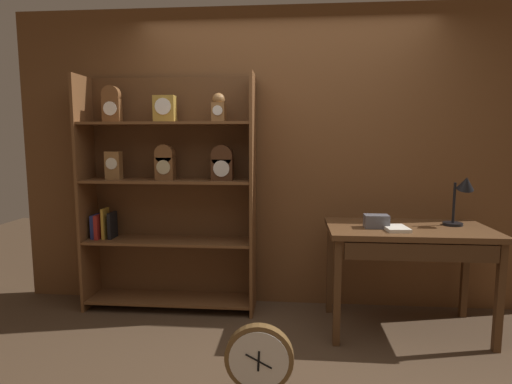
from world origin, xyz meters
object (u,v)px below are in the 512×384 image
Objects in this scene: bookshelf at (168,191)px; open_repair_manual at (396,228)px; workbench at (409,240)px; toolbox_small at (376,221)px; desk_lamp at (462,193)px; round_clock_large at (259,361)px.

bookshelf is 1.89m from open_repair_manual.
bookshelf is 1.66× the size of workbench.
toolbox_small is (1.70, -0.36, -0.17)m from bookshelf.
round_clock_large is at bearing -145.21° from desk_lamp.
open_repair_manual is at bearing -13.26° from bookshelf.
round_clock_large is (-1.06, -0.93, -0.50)m from workbench.
bookshelf is 2.00m from workbench.
round_clock_large is at bearing -54.94° from bookshelf.
workbench is 3.03× the size of desk_lamp.
workbench reaches higher than round_clock_large.
desk_lamp is (0.40, 0.08, 0.35)m from workbench.
toolbox_small is at bearing -170.45° from desk_lamp.
workbench is at bearing -9.70° from bookshelf.
bookshelf is at bearing 170.30° from workbench.
round_clock_large is (-0.81, -0.91, -0.64)m from toolbox_small.
desk_lamp is (2.35, -0.25, 0.03)m from bookshelf.
workbench is 0.19m from open_repair_manual.
desk_lamp reaches higher than workbench.
workbench is at bearing 41.33° from round_clock_large.
desk_lamp is at bearing 34.79° from round_clock_large.
desk_lamp is at bearing -6.07° from bookshelf.
toolbox_small reaches higher than workbench.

